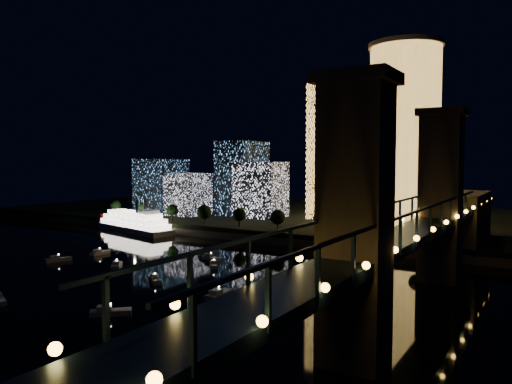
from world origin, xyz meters
TOP-DOWN VIEW (x-y plane):
  - ground at (0.00, 0.00)m, footprint 520.00×520.00m
  - far_bank at (0.00, 160.00)m, footprint 420.00×160.00m
  - seawall at (0.00, 82.00)m, footprint 420.00×6.00m
  - tower_cylindrical at (31.51, 134.69)m, footprint 34.00×34.00m
  - tower_rectangular at (-6.33, 141.59)m, footprint 21.84×21.84m
  - midrise_blocks at (-69.80, 123.22)m, footprint 82.45×43.29m
  - truss_bridge at (65.00, 3.72)m, footprint 13.00×266.00m
  - riverboat at (-87.38, 77.46)m, footprint 56.89×23.82m
  - motorboats at (-4.62, 8.60)m, footprint 101.63×83.83m
  - esplanade_trees at (-24.55, 88.00)m, footprint 166.34×6.90m
  - street_lamps at (-34.00, 94.00)m, footprint 132.70×0.70m

SIDE VIEW (x-z plane):
  - ground at x=0.00m, z-range 0.00..0.00m
  - motorboats at x=-4.62m, z-range -0.58..2.20m
  - seawall at x=0.00m, z-range 0.00..3.00m
  - far_bank at x=0.00m, z-range 0.00..5.00m
  - riverboat at x=-87.38m, z-range -4.10..12.73m
  - street_lamps at x=-34.00m, z-range 6.20..11.85m
  - esplanade_trees at x=-24.55m, z-range 6.00..14.95m
  - truss_bridge at x=65.00m, z-range -8.75..41.25m
  - midrise_blocks at x=-69.80m, z-range 0.94..41.57m
  - tower_rectangular at x=-6.33m, z-range 5.00..74.49m
  - tower_cylindrical at x=31.51m, z-range 5.13..89.18m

